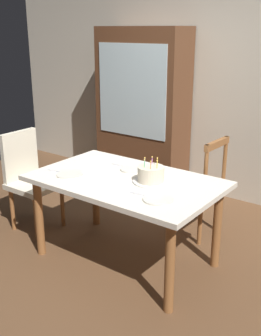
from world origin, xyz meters
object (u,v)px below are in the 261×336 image
object	(u,v)px
plate_near_celebrant	(70,175)
plate_near_guest	(159,199)
chair_upholstered	(29,175)
chair_spindle_back	(197,188)
dining_table	(126,189)
china_cabinet	(142,109)
birthday_cake	(151,175)
plate_far_side	(133,169)

from	to	relation	value
plate_near_celebrant	plate_near_guest	xyz separation A→B (m)	(0.86, 0.00, 0.00)
chair_upholstered	chair_spindle_back	bearing A→B (deg)	30.89
dining_table	chair_spindle_back	world-z (taller)	chair_spindle_back
chair_spindle_back	china_cabinet	bearing A→B (deg)	146.70
birthday_cake	plate_near_guest	xyz separation A→B (m)	(0.24, -0.26, -0.06)
birthday_cake	plate_far_side	distance (m)	0.33
birthday_cake	china_cabinet	distance (m)	1.90
plate_near_celebrant	chair_upholstered	bearing A→B (deg)	167.34
plate_near_celebrant	chair_upholstered	world-z (taller)	chair_upholstered
birthday_cake	plate_near_celebrant	distance (m)	0.68
dining_table	china_cabinet	distance (m)	1.84
plate_far_side	chair_upholstered	bearing A→B (deg)	-166.57
birthday_cake	china_cabinet	world-z (taller)	china_cabinet
plate_far_side	chair_spindle_back	world-z (taller)	chair_spindle_back
plate_near_celebrant	plate_far_side	distance (m)	0.54
plate_near_guest	birthday_cake	bearing A→B (deg)	133.04
plate_near_celebrant	plate_far_side	xyz separation A→B (m)	(0.34, 0.42, 0.00)
dining_table	birthday_cake	world-z (taller)	birthday_cake
dining_table	plate_far_side	world-z (taller)	plate_far_side
birthday_cake	plate_far_side	bearing A→B (deg)	150.58
birthday_cake	plate_near_celebrant	bearing A→B (deg)	-157.75
birthday_cake	dining_table	bearing A→B (deg)	-167.52
plate_near_celebrant	china_cabinet	xyz separation A→B (m)	(-0.52, 1.77, 0.21)
dining_table	plate_near_guest	world-z (taller)	plate_near_guest
birthday_cake	plate_near_celebrant	xyz separation A→B (m)	(-0.63, -0.26, -0.06)
china_cabinet	dining_table	bearing A→B (deg)	-59.05
chair_upholstered	china_cabinet	distance (m)	1.67
plate_near_celebrant	dining_table	bearing A→B (deg)	26.81
china_cabinet	plate_far_side	bearing A→B (deg)	-57.51
dining_table	china_cabinet	size ratio (longest dim) A/B	0.79
plate_far_side	china_cabinet	distance (m)	1.61
birthday_cake	china_cabinet	bearing A→B (deg)	127.19
birthday_cake	chair_upholstered	bearing A→B (deg)	-176.09
plate_far_side	china_cabinet	xyz separation A→B (m)	(-0.86, 1.35, 0.21)
birthday_cake	chair_upholstered	distance (m)	1.38
plate_near_celebrant	birthday_cake	bearing A→B (deg)	22.25
chair_spindle_back	china_cabinet	size ratio (longest dim) A/B	0.50
plate_near_guest	china_cabinet	size ratio (longest dim) A/B	0.12
china_cabinet	chair_spindle_back	bearing A→B (deg)	-33.30
plate_near_guest	dining_table	bearing A→B (deg)	155.15
china_cabinet	plate_near_guest	bearing A→B (deg)	-51.90
chair_spindle_back	chair_upholstered	bearing A→B (deg)	-149.11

